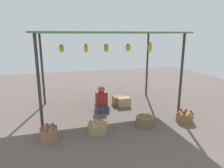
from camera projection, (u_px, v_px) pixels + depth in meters
ground_plane at (107, 109)px, 6.33m from camera, size 14.00×14.00×0.00m
market_stall_structure at (107, 38)px, 5.81m from camera, size 4.04×2.41×2.35m
vendor_person at (102, 101)px, 6.15m from camera, size 0.36×0.44×0.78m
basket_purple_onions at (49, 134)px, 4.44m from camera, size 0.37×0.37×0.36m
basket_potatoes at (98, 128)px, 4.83m from camera, size 0.48×0.48×0.26m
basket_limes at (145, 121)px, 5.15m from camera, size 0.45×0.45×0.28m
basket_red_apples at (185, 117)px, 5.41m from camera, size 0.45×0.45×0.30m
wooden_crate_near_vendor at (119, 100)px, 6.74m from camera, size 0.38×0.35×0.28m
wooden_crate_stacked_rear at (124, 102)px, 6.55m from camera, size 0.41×0.26×0.29m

